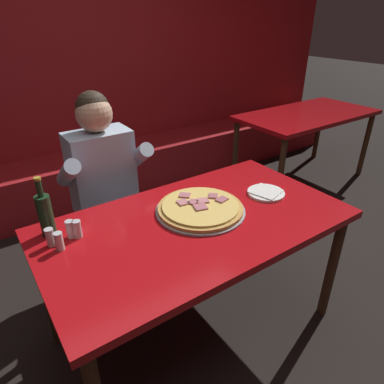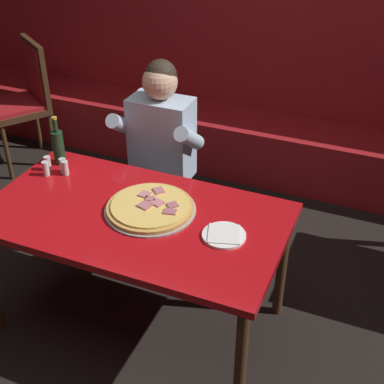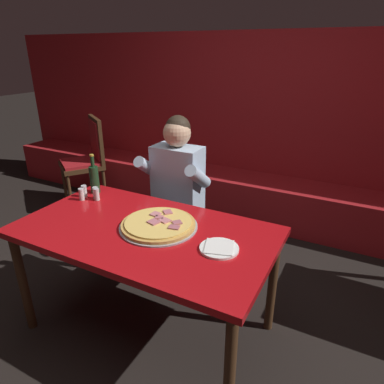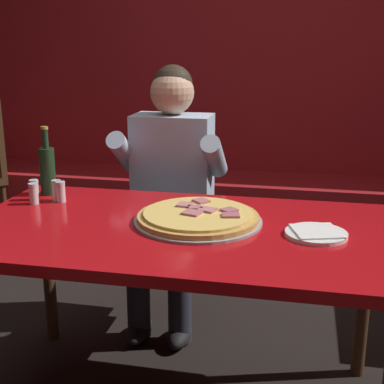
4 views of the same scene
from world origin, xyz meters
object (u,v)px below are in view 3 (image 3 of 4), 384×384
Objects in this scene: shaker_oregano at (84,192)px; diner_seated_blue_shirt at (172,191)px; shaker_black_pepper at (97,195)px; beer_bottle at (94,178)px; shaker_red_pepper_flakes at (82,195)px; dining_chair_near_right at (88,156)px; pizza at (159,224)px; plate_white_paper at (219,248)px; shaker_parmesan at (96,193)px; main_dining_table at (145,240)px.

diner_seated_blue_shirt is (0.45, 0.46, -0.08)m from shaker_oregano.
beer_bottle is at bearing 135.79° from shaker_black_pepper.
dining_chair_near_right reaches higher than shaker_red_pepper_flakes.
diner_seated_blue_shirt reaches higher than pizza.
plate_white_paper is 1.06m from shaker_parmesan.
shaker_parmesan is 0.07× the size of diner_seated_blue_shirt.
shaker_parmesan reaches higher than main_dining_table.
pizza is at bearing 43.06° from main_dining_table.
shaker_black_pepper reaches higher than main_dining_table.
dining_chair_near_right is (-1.14, 1.10, -0.18)m from shaker_parmesan.
pizza reaches higher than plate_white_paper.
plate_white_paper is 1.03m from shaker_black_pepper.
shaker_parmesan is 0.58m from diner_seated_blue_shirt.
shaker_red_pepper_flakes is (-0.63, 0.14, 0.11)m from main_dining_table.
shaker_black_pepper is (0.03, -0.02, 0.00)m from shaker_parmesan.
beer_bottle is at bearing -139.90° from diner_seated_blue_shirt.
shaker_red_pepper_flakes is (-0.07, -0.07, 0.00)m from shaker_parmesan.
shaker_oregano is 1.00× the size of shaker_parmesan.
shaker_oregano and shaker_red_pepper_flakes have the same top height.
pizza is at bearing -13.63° from shaker_parmesan.
dining_chair_near_right is at bearing 136.21° from beer_bottle.
shaker_parmesan is 1.00× the size of shaker_black_pepper.
plate_white_paper is 0.20× the size of dining_chair_near_right.
main_dining_table is 7.28× the size of plate_white_paper.
shaker_red_pepper_flakes is 0.68m from diner_seated_blue_shirt.
shaker_red_pepper_flakes is (0.01, -0.15, -0.07)m from beer_bottle.
shaker_black_pepper is at bearing 167.43° from pizza.
dining_chair_near_right is (-1.50, 0.65, -0.10)m from diner_seated_blue_shirt.
main_dining_table is 0.72m from beer_bottle.
shaker_red_pepper_flakes is 0.07× the size of diner_seated_blue_shirt.
beer_bottle is at bearing 165.30° from plate_white_paper.
dining_chair_near_right is (-2.18, 1.31, -0.15)m from plate_white_paper.
pizza is 0.45× the size of dining_chair_near_right.
plate_white_paper is 2.44× the size of shaker_red_pepper_flakes.
shaker_black_pepper is at bearing -33.98° from shaker_parmesan.
dining_chair_near_right reaches higher than shaker_oregano.
dining_chair_near_right is (-1.70, 1.31, -0.07)m from main_dining_table.
beer_bottle reaches higher than shaker_black_pepper.
main_dining_table is at bearing -19.91° from shaker_black_pepper.
diner_seated_blue_shirt is at bearing 51.30° from shaker_parmesan.
diner_seated_blue_shirt is (0.36, 0.45, -0.08)m from shaker_parmesan.
dining_chair_near_right is at bearing 133.19° from shaker_oregano.
diner_seated_blue_shirt reaches higher than beer_bottle.
shaker_black_pepper is 1.62m from dining_chair_near_right.
dining_chair_near_right reaches higher than shaker_parmesan.
dining_chair_near_right reaches higher than main_dining_table.
pizza is 0.42m from plate_white_paper.
beer_bottle is (-1.12, 0.29, 0.10)m from plate_white_paper.
diner_seated_blue_shirt is at bearing -23.39° from dining_chair_near_right.
plate_white_paper is 2.44× the size of shaker_oregano.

